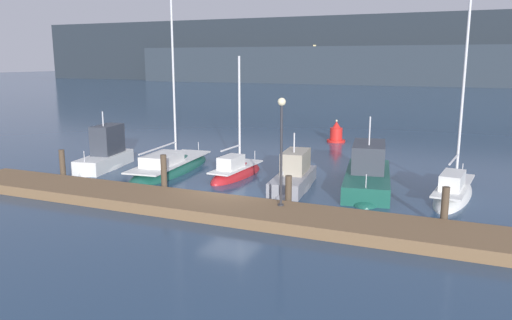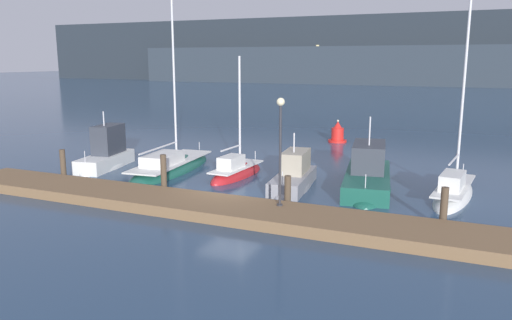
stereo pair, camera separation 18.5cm
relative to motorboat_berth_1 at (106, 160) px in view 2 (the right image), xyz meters
name	(u,v)px [view 2 (the right image)]	position (x,y,z in m)	size (l,w,h in m)	color
ground_plane	(229,198)	(9.54, -2.94, -0.47)	(400.00, 400.00, 0.00)	navy
dock	(204,206)	(9.54, -5.27, -0.24)	(26.20, 2.80, 0.45)	brown
mooring_pile_0	(63,166)	(0.27, -3.62, 0.38)	(0.28, 0.28, 1.70)	#4C3D2D
mooring_pile_1	(164,175)	(6.45, -3.62, 0.48)	(0.28, 0.28, 1.90)	#4C3D2D
mooring_pile_2	(288,193)	(12.63, -3.62, 0.27)	(0.28, 0.28, 1.47)	#4C3D2D
mooring_pile_3	(444,208)	(18.81, -3.62, 0.34)	(0.28, 0.28, 1.62)	#4C3D2D
motorboat_berth_1	(106,160)	(0.00, 0.00, 0.00)	(2.50, 5.16, 3.90)	white
sailboat_berth_2	(171,169)	(3.92, 0.83, -0.35)	(3.18, 8.66, 11.52)	#195647
sailboat_berth_3	(236,174)	(7.94, 1.09, -0.34)	(1.70, 5.07, 7.04)	red
motorboat_berth_4	(293,182)	(11.64, -0.06, -0.19)	(2.19, 5.32, 3.42)	gray
motorboat_berth_5	(368,180)	(15.00, 1.42, -0.07)	(3.42, 7.64, 4.08)	#195647
sailboat_berth_6	(453,194)	(18.99, 1.19, -0.29)	(2.12, 6.38, 9.90)	white
channel_buoy	(338,134)	(10.10, 14.54, 0.15)	(1.41, 1.41, 1.72)	red
dock_lamppost	(280,135)	(12.65, -4.61, 2.86)	(0.32, 0.32, 4.34)	#2D2D33
hillside_backdrop	(431,52)	(8.47, 114.07, 7.58)	(240.00, 23.00, 17.44)	#232B33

